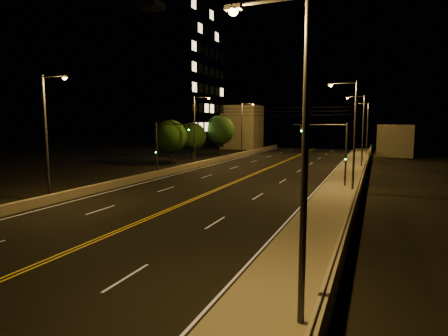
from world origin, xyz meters
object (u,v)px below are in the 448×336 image
at_px(streetlight_0, 296,145).
at_px(tree_2, 219,130).
at_px(streetlight_3, 366,125).
at_px(traffic_signal_right, 335,147).
at_px(streetlight_2, 361,127).
at_px(tree_0, 171,136).
at_px(tree_1, 192,137).
at_px(streetlight_5, 196,127).
at_px(building_tower, 153,83).
at_px(streetlight_4, 48,130).
at_px(streetlight_1, 352,129).
at_px(streetlight_6, 243,125).
at_px(traffic_signal_left, 164,143).

xyz_separation_m(streetlight_0, tree_2, (-25.64, 54.66, -0.89)).
relative_size(streetlight_3, traffic_signal_right, 1.58).
relative_size(streetlight_2, tree_0, 1.49).
height_order(tree_0, tree_1, tree_0).
bearing_deg(streetlight_5, building_tower, 136.57).
distance_m(streetlight_4, tree_2, 43.86).
bearing_deg(building_tower, streetlight_2, -14.10).
distance_m(streetlight_4, building_tower, 46.40).
bearing_deg(streetlight_3, traffic_signal_right, -92.31).
relative_size(streetlight_3, tree_2, 1.31).
relative_size(streetlight_2, streetlight_4, 1.00).
height_order(streetlight_0, streetlight_2, same).
distance_m(streetlight_2, streetlight_3, 20.55).
bearing_deg(streetlight_0, traffic_signal_right, 93.35).
height_order(streetlight_1, streetlight_2, same).
xyz_separation_m(streetlight_6, tree_2, (-4.16, -1.57, -0.89)).
xyz_separation_m(streetlight_3, tree_2, (-25.64, -9.23, -0.89)).
relative_size(streetlight_3, streetlight_6, 1.00).
relative_size(building_tower, tree_0, 4.37).
height_order(streetlight_3, traffic_signal_right, streetlight_3).
relative_size(traffic_signal_right, building_tower, 0.22).
xyz_separation_m(streetlight_4, building_tower, (-17.57, 42.15, 8.24)).
xyz_separation_m(streetlight_2, traffic_signal_left, (-20.35, -17.26, -1.72)).
height_order(streetlight_3, streetlight_6, same).
bearing_deg(streetlight_1, streetlight_6, 123.91).
relative_size(streetlight_5, building_tower, 0.34).
height_order(streetlight_3, tree_1, streetlight_3).
distance_m(streetlight_3, tree_1, 32.67).
relative_size(streetlight_1, tree_2, 1.31).
distance_m(traffic_signal_left, building_tower, 34.37).
height_order(building_tower, tree_1, building_tower).
bearing_deg(tree_1, tree_0, -90.04).
relative_size(streetlight_5, traffic_signal_left, 1.58).
relative_size(streetlight_4, traffic_signal_left, 1.58).
bearing_deg(tree_1, streetlight_1, -37.55).
xyz_separation_m(streetlight_1, tree_0, (-26.14, 13.13, -1.48)).
distance_m(building_tower, tree_0, 22.56).
xyz_separation_m(streetlight_4, tree_0, (-4.67, 26.40, -1.48)).
xyz_separation_m(streetlight_6, tree_0, (-4.67, -18.82, -1.48)).
bearing_deg(streetlight_0, streetlight_5, 120.46).
relative_size(streetlight_6, traffic_signal_left, 1.58).
height_order(building_tower, tree_0, building_tower).
distance_m(traffic_signal_right, traffic_signal_left, 18.82).
distance_m(streetlight_0, streetlight_6, 60.19).
distance_m(streetlight_5, tree_2, 18.64).
distance_m(streetlight_0, traffic_signal_right, 26.19).
height_order(streetlight_3, tree_2, streetlight_3).
height_order(streetlight_5, tree_1, streetlight_5).
bearing_deg(traffic_signal_left, streetlight_6, 92.14).
xyz_separation_m(streetlight_2, tree_1, (-26.14, 1.03, -1.74)).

